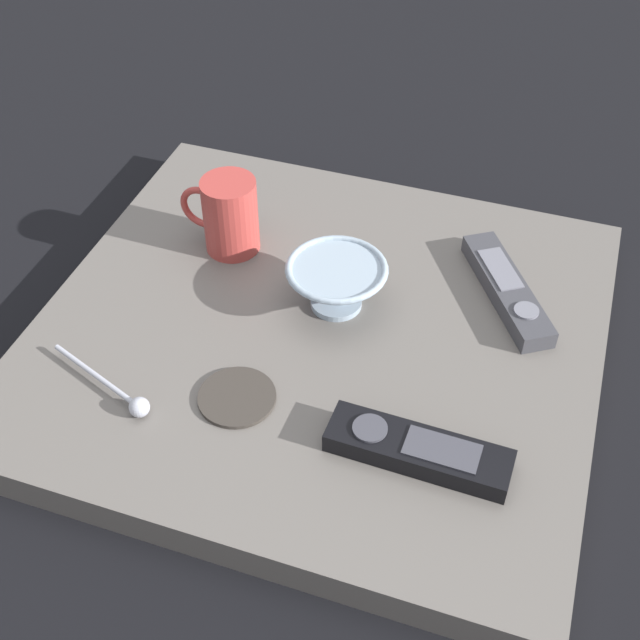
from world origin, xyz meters
name	(u,v)px	position (x,y,z in m)	size (l,w,h in m)	color
ground_plane	(319,349)	(0.00, 0.00, 0.00)	(6.00, 6.00, 0.00)	black
table	(319,337)	(0.00, 0.00, 0.02)	(0.61, 0.65, 0.04)	#5B5651
cereal_bowl	(337,283)	(0.04, -0.01, 0.08)	(0.12, 0.12, 0.06)	#8C9EAD
coffee_mug	(229,215)	(0.10, 0.16, 0.09)	(0.07, 0.11, 0.10)	#A53833
teaspoon	(126,397)	(-0.18, 0.16, 0.05)	(0.06, 0.14, 0.02)	#A3A5B2
tv_remote_near	(418,450)	(-0.15, -0.16, 0.05)	(0.06, 0.19, 0.03)	black
tv_remote_far	(507,289)	(0.12, -0.20, 0.05)	(0.19, 0.14, 0.03)	#38383D
drink_coaster	(237,397)	(-0.14, 0.05, 0.05)	(0.09, 0.09, 0.01)	#332D28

